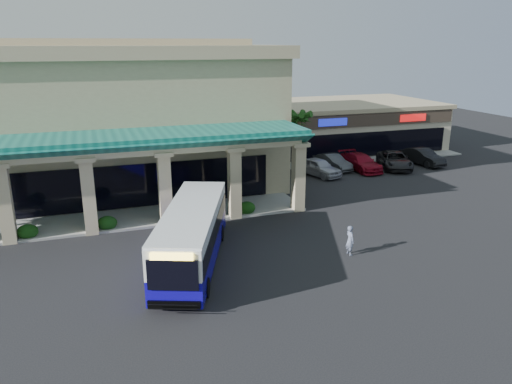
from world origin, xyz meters
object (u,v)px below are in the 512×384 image
object	(u,v)px
transit_bus	(192,236)
pedestrian	(350,240)
car_silver	(319,167)
car_extra	(423,157)
car_white	(333,162)
car_red	(361,162)
car_gray	(395,160)

from	to	relation	value
transit_bus	pedestrian	xyz separation A→B (m)	(8.30, -1.59, -0.69)
car_silver	car_extra	world-z (taller)	car_extra
pedestrian	car_extra	size ratio (longest dim) A/B	0.36
transit_bus	car_white	xyz separation A→B (m)	(16.15, 15.74, -0.82)
transit_bus	pedestrian	size ratio (longest dim) A/B	6.54
transit_bus	car_red	size ratio (longest dim) A/B	2.13
car_silver	car_extra	size ratio (longest dim) A/B	0.96
pedestrian	car_gray	size ratio (longest dim) A/B	0.31
car_white	car_extra	world-z (taller)	car_extra
car_silver	car_red	distance (m)	4.44
car_red	car_extra	world-z (taller)	car_extra
car_silver	car_extra	bearing A→B (deg)	-15.66
pedestrian	car_white	world-z (taller)	pedestrian
car_silver	car_red	xyz separation A→B (m)	(4.41, 0.52, -0.02)
pedestrian	car_red	xyz separation A→B (m)	(10.14, 16.32, -0.09)
transit_bus	car_gray	xyz separation A→B (m)	(21.82, 14.45, -0.76)
pedestrian	car_white	size ratio (longest dim) A/B	0.39
pedestrian	car_gray	bearing A→B (deg)	-44.05
car_white	car_gray	world-z (taller)	car_gray
transit_bus	car_extra	world-z (taller)	transit_bus
car_silver	car_gray	bearing A→B (deg)	-16.81
transit_bus	car_extra	size ratio (longest dim) A/B	2.35
transit_bus	pedestrian	distance (m)	8.48
transit_bus	car_silver	world-z (taller)	transit_bus
car_gray	car_extra	size ratio (longest dim) A/B	1.17
car_gray	pedestrian	bearing A→B (deg)	-109.52
car_white	car_red	world-z (taller)	car_red
transit_bus	car_silver	size ratio (longest dim) A/B	2.44
car_gray	car_red	bearing A→B (deg)	-164.22
car_white	car_extra	distance (m)	9.00
pedestrian	car_silver	xyz separation A→B (m)	(5.73, 15.80, -0.07)
car_silver	car_white	world-z (taller)	car_silver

